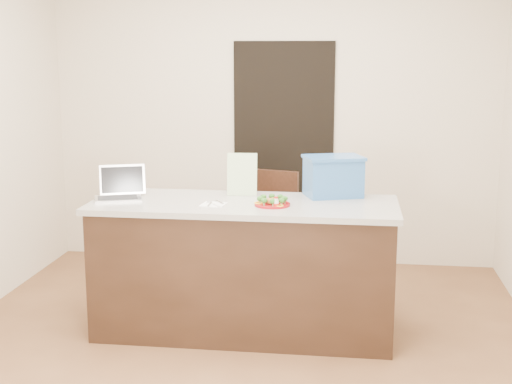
# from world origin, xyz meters

# --- Properties ---
(ground) EXTENTS (4.00, 4.00, 0.00)m
(ground) POSITION_xyz_m (0.00, 0.00, 0.00)
(ground) COLOR brown
(ground) RESTS_ON ground
(room_shell) EXTENTS (4.00, 4.00, 4.00)m
(room_shell) POSITION_xyz_m (0.00, 0.00, 1.62)
(room_shell) COLOR white
(room_shell) RESTS_ON ground
(doorway) EXTENTS (0.90, 0.02, 2.00)m
(doorway) POSITION_xyz_m (0.10, 1.98, 1.00)
(doorway) COLOR black
(doorway) RESTS_ON ground
(island) EXTENTS (2.06, 0.76, 0.92)m
(island) POSITION_xyz_m (0.00, 0.25, 0.46)
(island) COLOR black
(island) RESTS_ON ground
(plate) EXTENTS (0.24, 0.24, 0.02)m
(plate) POSITION_xyz_m (0.20, 0.17, 0.93)
(plate) COLOR maroon
(plate) RESTS_ON island
(meatballs) EXTENTS (0.09, 0.10, 0.03)m
(meatballs) POSITION_xyz_m (0.20, 0.17, 0.95)
(meatballs) COLOR olive
(meatballs) RESTS_ON plate
(broccoli) EXTENTS (0.20, 0.20, 0.03)m
(broccoli) POSITION_xyz_m (0.20, 0.17, 0.97)
(broccoli) COLOR #1D4E14
(broccoli) RESTS_ON plate
(pepper_rings) EXTENTS (0.20, 0.21, 0.01)m
(pepper_rings) POSITION_xyz_m (0.20, 0.17, 0.94)
(pepper_rings) COLOR yellow
(pepper_rings) RESTS_ON plate
(napkin) EXTENTS (0.17, 0.17, 0.01)m
(napkin) POSITION_xyz_m (-0.19, 0.13, 0.92)
(napkin) COLOR white
(napkin) RESTS_ON island
(fork) EXTENTS (0.03, 0.15, 0.00)m
(fork) POSITION_xyz_m (-0.21, 0.14, 0.93)
(fork) COLOR #B2B2B6
(fork) RESTS_ON napkin
(knife) EXTENTS (0.08, 0.20, 0.01)m
(knife) POSITION_xyz_m (-0.16, 0.12, 0.93)
(knife) COLOR silver
(knife) RESTS_ON napkin
(yogurt_bottle) EXTENTS (0.04, 0.04, 0.08)m
(yogurt_bottle) POSITION_xyz_m (0.23, 0.09, 0.95)
(yogurt_bottle) COLOR beige
(yogurt_bottle) RESTS_ON island
(laptop) EXTENTS (0.37, 0.35, 0.22)m
(laptop) POSITION_xyz_m (-0.87, 0.27, 0.98)
(laptop) COLOR silver
(laptop) RESTS_ON island
(leaflet) EXTENTS (0.21, 0.06, 0.30)m
(leaflet) POSITION_xyz_m (-0.05, 0.47, 1.07)
(leaflet) COLOR white
(leaflet) RESTS_ON island
(blue_box) EXTENTS (0.46, 0.39, 0.28)m
(blue_box) POSITION_xyz_m (0.59, 0.53, 1.06)
(blue_box) COLOR #2A5A99
(blue_box) RESTS_ON island
(chair) EXTENTS (0.52, 0.53, 0.96)m
(chair) POSITION_xyz_m (0.09, 1.18, 0.55)
(chair) COLOR #33190F
(chair) RESTS_ON ground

